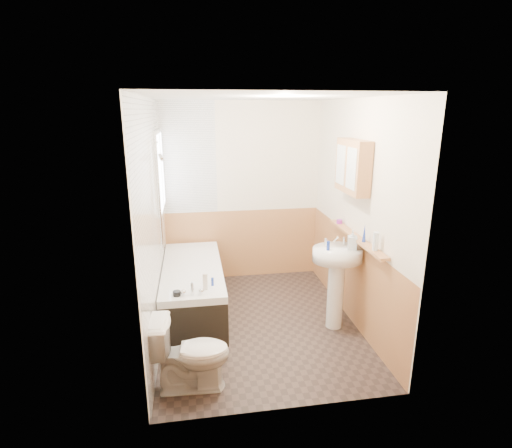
% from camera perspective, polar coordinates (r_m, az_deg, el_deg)
% --- Properties ---
extents(floor, '(2.80, 2.80, 0.00)m').
position_cam_1_polar(floor, '(4.77, 0.30, -13.91)').
color(floor, '#2C231F').
rests_on(floor, ground).
extents(ceiling, '(2.80, 2.80, 0.00)m').
position_cam_1_polar(ceiling, '(4.13, 0.35, 17.70)').
color(ceiling, white).
rests_on(ceiling, ground).
extents(wall_back, '(2.20, 0.02, 2.50)m').
position_cam_1_polar(wall_back, '(5.64, -2.05, 4.46)').
color(wall_back, '#F6E7CB').
rests_on(wall_back, ground).
extents(wall_front, '(2.20, 0.02, 2.50)m').
position_cam_1_polar(wall_front, '(2.97, 4.83, -6.34)').
color(wall_front, '#F6E7CB').
rests_on(wall_front, ground).
extents(wall_left, '(0.02, 2.80, 2.50)m').
position_cam_1_polar(wall_left, '(4.25, -14.61, 0.09)').
color(wall_left, '#F6E7CB').
rests_on(wall_left, ground).
extents(wall_right, '(0.02, 2.80, 2.50)m').
position_cam_1_polar(wall_right, '(4.59, 14.11, 1.30)').
color(wall_right, '#F6E7CB').
rests_on(wall_right, ground).
extents(wainscot_right, '(0.01, 2.80, 1.00)m').
position_cam_1_polar(wainscot_right, '(4.82, 13.27, -7.36)').
color(wainscot_right, tan).
rests_on(wainscot_right, wall_right).
extents(wainscot_front, '(2.20, 0.01, 1.00)m').
position_cam_1_polar(wainscot_front, '(3.35, 4.42, -18.15)').
color(wainscot_front, tan).
rests_on(wainscot_front, wall_front).
extents(wainscot_back, '(2.20, 0.01, 1.00)m').
position_cam_1_polar(wainscot_back, '(5.82, -1.95, -2.84)').
color(wainscot_back, tan).
rests_on(wainscot_back, wall_back).
extents(tile_cladding_left, '(0.01, 2.80, 2.50)m').
position_cam_1_polar(tile_cladding_left, '(4.25, -14.31, 0.10)').
color(tile_cladding_left, white).
rests_on(tile_cladding_left, wall_left).
extents(tile_return_back, '(0.75, 0.01, 1.50)m').
position_cam_1_polar(tile_return_back, '(5.50, -9.68, 9.22)').
color(tile_return_back, white).
rests_on(tile_return_back, wall_back).
extents(window, '(0.03, 0.79, 0.99)m').
position_cam_1_polar(window, '(5.09, -13.47, 7.35)').
color(window, white).
rests_on(window, wall_left).
extents(bathtub, '(0.70, 1.77, 0.71)m').
position_cam_1_polar(bathtub, '(4.98, -8.98, -8.91)').
color(bathtub, black).
rests_on(bathtub, floor).
extents(shower_riser, '(0.11, 0.09, 1.28)m').
position_cam_1_polar(shower_riser, '(4.51, -13.60, 5.18)').
color(shower_riser, silver).
rests_on(shower_riser, wall_left).
extents(toilet, '(0.70, 0.42, 0.67)m').
position_cam_1_polar(toilet, '(3.69, -9.28, -17.82)').
color(toilet, white).
rests_on(toilet, floor).
extents(sink, '(0.55, 0.45, 1.06)m').
position_cam_1_polar(sink, '(4.49, 11.45, -6.64)').
color(sink, white).
rests_on(sink, floor).
extents(pine_shelf, '(0.10, 1.38, 0.03)m').
position_cam_1_polar(pine_shelf, '(4.45, 14.08, -1.85)').
color(pine_shelf, tan).
rests_on(pine_shelf, wall_right).
extents(medicine_cabinet, '(0.16, 0.63, 0.57)m').
position_cam_1_polar(medicine_cabinet, '(4.41, 13.63, 7.99)').
color(medicine_cabinet, tan).
rests_on(medicine_cabinet, wall_right).
extents(foam_can, '(0.07, 0.07, 0.18)m').
position_cam_1_polar(foam_can, '(4.02, 16.72, -2.38)').
color(foam_can, silver).
rests_on(foam_can, pine_shelf).
extents(green_bottle, '(0.05, 0.05, 0.19)m').
position_cam_1_polar(green_bottle, '(4.24, 15.23, -1.23)').
color(green_bottle, '#19339E').
rests_on(green_bottle, pine_shelf).
extents(black_jar, '(0.09, 0.09, 0.05)m').
position_cam_1_polar(black_jar, '(4.88, 11.84, 0.35)').
color(black_jar, purple).
rests_on(black_jar, pine_shelf).
extents(soap_bottle, '(0.16, 0.23, 0.10)m').
position_cam_1_polar(soap_bottle, '(4.38, 13.56, -2.91)').
color(soap_bottle, silver).
rests_on(soap_bottle, sink).
extents(clear_bottle, '(0.05, 0.05, 0.10)m').
position_cam_1_polar(clear_bottle, '(4.30, 10.28, -3.08)').
color(clear_bottle, '#19339E').
rests_on(clear_bottle, sink).
extents(blue_gel, '(0.05, 0.04, 0.18)m').
position_cam_1_polar(blue_gel, '(4.21, -7.25, -8.19)').
color(blue_gel, silver).
rests_on(blue_gel, bathtub).
extents(cream_jar, '(0.10, 0.10, 0.05)m').
position_cam_1_polar(cream_jar, '(4.15, -11.25, -9.71)').
color(cream_jar, black).
rests_on(cream_jar, bathtub).
extents(orange_bottle, '(0.04, 0.04, 0.09)m').
position_cam_1_polar(orange_bottle, '(4.31, -6.24, -8.19)').
color(orange_bottle, '#19339E').
rests_on(orange_bottle, bathtub).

